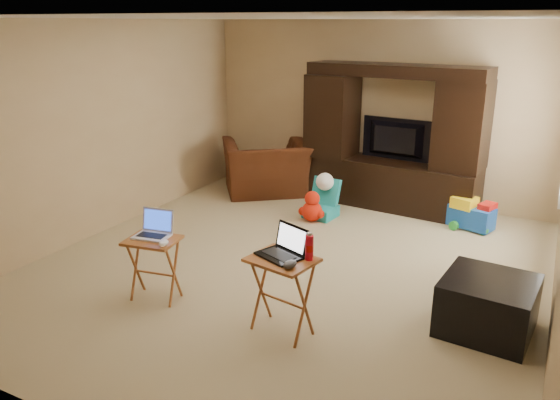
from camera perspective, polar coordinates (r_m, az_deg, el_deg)
The scene contains 19 objects.
floor at distance 5.81m, azimuth 0.92°, elevation -6.97°, with size 5.50×5.50×0.00m, color beige.
ceiling at distance 5.26m, azimuth 1.06°, elevation 18.52°, with size 5.50×5.50×0.00m, color silver.
wall_back at distance 7.91m, azimuth 10.01°, elevation 9.04°, with size 5.00×5.00×0.00m, color tan.
wall_front at distance 3.29m, azimuth -21.01°, elevation -4.84°, with size 5.00×5.00×0.00m, color tan.
wall_left at distance 6.86m, azimuth -18.20°, elevation 7.04°, with size 5.50×5.50×0.00m, color tan.
entertainment_center at distance 7.55m, azimuth 11.71°, elevation 6.36°, with size 2.37×0.59×1.94m, color black.
television at distance 7.63m, azimuth 11.84°, elevation 6.16°, with size 0.99×0.13×0.57m, color black.
recliner at distance 8.15m, azimuth -1.46°, elevation 3.42°, with size 1.21×1.06×0.79m, color #441C0E.
child_rocker at distance 7.18m, azimuth 4.31°, elevation 0.15°, with size 0.38×0.44×0.51m, color teal, non-canonical shape.
plush_toy at distance 7.03m, azimuth 3.37°, elevation -0.64°, with size 0.37×0.31×0.41m, color red, non-canonical shape.
push_toy at distance 7.18m, azimuth 19.39°, elevation -1.30°, with size 0.54×0.39×0.41m, color #164FB3, non-canonical shape.
ottoman at distance 4.91m, azimuth 20.87°, elevation -10.24°, with size 0.72×0.72×0.46m, color black.
tray_table_left at distance 5.19m, azimuth -12.98°, elevation -7.06°, with size 0.46×0.37×0.60m, color #A96228.
tray_table_right at distance 4.52m, azimuth 0.21°, elevation -9.98°, with size 0.51×0.41×0.67m, color #A45A27.
laptop_left at distance 5.06m, azimuth -13.36°, elevation -2.57°, with size 0.31×0.26×0.24m, color silver.
laptop_right at distance 4.36m, azimuth -0.13°, elevation -4.50°, with size 0.35×0.29×0.24m, color black.
mouse_left at distance 4.89m, azimuth -12.06°, elevation -4.41°, with size 0.08×0.12×0.05m, color white.
mouse_right at distance 4.21m, azimuth 1.05°, elevation -6.72°, with size 0.09×0.14×0.06m, color #393A3E.
water_bottle at distance 4.32m, azimuth 3.08°, elevation -5.00°, with size 0.07×0.07×0.20m, color red.
Camera 1 is at (2.34, -4.71, 2.47)m, focal length 35.00 mm.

